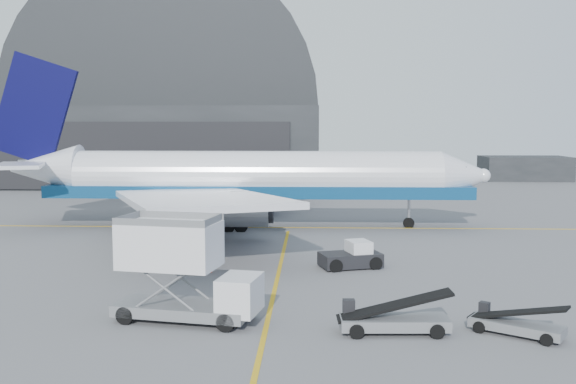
{
  "coord_description": "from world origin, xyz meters",
  "views": [
    {
      "loc": [
        2.11,
        -37.69,
        9.33
      ],
      "look_at": [
        0.36,
        8.21,
        4.5
      ],
      "focal_mm": 40.0,
      "sensor_mm": 36.0,
      "label": 1
    }
  ],
  "objects_px": {
    "airliner": "(238,178)",
    "pushback_tug": "(352,257)",
    "catering_truck": "(182,271)",
    "belt_loader_a": "(393,320)",
    "belt_loader_b": "(516,324)"
  },
  "relations": [
    {
      "from": "airliner",
      "to": "pushback_tug",
      "type": "xyz_separation_m",
      "value": [
        9.43,
        -16.64,
        -3.82
      ]
    },
    {
      "from": "airliner",
      "to": "pushback_tug",
      "type": "height_order",
      "value": "airliner"
    },
    {
      "from": "catering_truck",
      "to": "belt_loader_a",
      "type": "height_order",
      "value": "catering_truck"
    },
    {
      "from": "belt_loader_b",
      "to": "catering_truck",
      "type": "bearing_deg",
      "value": -152.14
    },
    {
      "from": "pushback_tug",
      "to": "belt_loader_b",
      "type": "distance_m",
      "value": 14.88
    },
    {
      "from": "airliner",
      "to": "catering_truck",
      "type": "xyz_separation_m",
      "value": [
        0.65,
        -28.49,
        -2.1
      ]
    },
    {
      "from": "airliner",
      "to": "belt_loader_a",
      "type": "xyz_separation_m",
      "value": [
        10.44,
        -29.95,
        -3.89
      ]
    },
    {
      "from": "airliner",
      "to": "belt_loader_a",
      "type": "relative_size",
      "value": 8.82
    },
    {
      "from": "airliner",
      "to": "belt_loader_a",
      "type": "bearing_deg",
      "value": -70.78
    },
    {
      "from": "catering_truck",
      "to": "belt_loader_a",
      "type": "relative_size",
      "value": 1.39
    },
    {
      "from": "airliner",
      "to": "catering_truck",
      "type": "height_order",
      "value": "airliner"
    },
    {
      "from": "belt_loader_a",
      "to": "catering_truck",
      "type": "bearing_deg",
      "value": 169.25
    },
    {
      "from": "airliner",
      "to": "catering_truck",
      "type": "relative_size",
      "value": 6.33
    },
    {
      "from": "catering_truck",
      "to": "pushback_tug",
      "type": "height_order",
      "value": "catering_truck"
    },
    {
      "from": "belt_loader_a",
      "to": "pushback_tug",
      "type": "bearing_deg",
      "value": 92.04
    }
  ]
}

